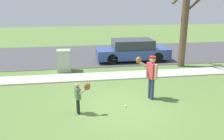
% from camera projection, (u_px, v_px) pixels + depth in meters
% --- Properties ---
extents(ground_plane, '(48.00, 48.00, 0.00)m').
position_uv_depth(ground_plane, '(110.00, 77.00, 11.68)').
color(ground_plane, '#567538').
extents(sidewalk_strip, '(36.00, 1.20, 0.06)m').
position_uv_depth(sidewalk_strip, '(110.00, 76.00, 11.76)').
color(sidewalk_strip, '#B2B2AD').
rests_on(sidewalk_strip, ground).
extents(road_surface, '(36.00, 6.80, 0.02)m').
position_uv_depth(road_surface, '(99.00, 54.00, 16.50)').
color(road_surface, '#424244').
rests_on(road_surface, ground).
extents(person_adult, '(0.80, 0.58, 1.70)m').
position_uv_depth(person_adult, '(151.00, 73.00, 8.82)').
color(person_adult, navy).
rests_on(person_adult, ground).
extents(person_child, '(0.56, 0.37, 1.12)m').
position_uv_depth(person_child, '(80.00, 94.00, 7.73)').
color(person_child, black).
rests_on(person_child, ground).
extents(baseball, '(0.07, 0.07, 0.07)m').
position_uv_depth(baseball, '(125.00, 106.00, 8.42)').
color(baseball, white).
rests_on(baseball, ground).
extents(utility_cabinet, '(0.71, 0.62, 1.17)m').
position_uv_depth(utility_cabinet, '(64.00, 61.00, 12.49)').
color(utility_cabinet, '#9EB293').
rests_on(utility_cabinet, ground).
extents(street_tree_near, '(1.85, 1.88, 5.32)m').
position_uv_depth(street_tree_near, '(185.00, 17.00, 12.77)').
color(street_tree_near, brown).
rests_on(street_tree_near, ground).
extents(parked_wagon_blue, '(4.50, 1.80, 1.33)m').
position_uv_depth(parked_wagon_blue, '(132.00, 50.00, 14.69)').
color(parked_wagon_blue, '#2D478C').
rests_on(parked_wagon_blue, road_surface).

